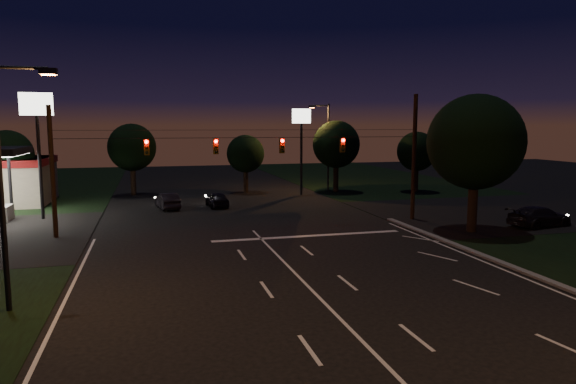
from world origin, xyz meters
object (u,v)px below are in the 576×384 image
object	(u,v)px
car_oncoming_b	(167,201)
car_cross	(539,216)
car_oncoming_a	(217,199)
tree_right_near	(474,143)
utility_pole_right	(412,219)

from	to	relation	value
car_oncoming_b	car_cross	bearing A→B (deg)	139.10
car_oncoming_a	car_cross	distance (m)	24.45
tree_right_near	car_cross	size ratio (longest dim) A/B	1.84
utility_pole_right	car_oncoming_a	bearing A→B (deg)	143.94
car_oncoming_a	car_cross	world-z (taller)	car_cross
utility_pole_right	car_oncoming_a	xyz separation A→B (m)	(-13.00, 9.47, 0.63)
car_oncoming_a	car_oncoming_b	world-z (taller)	car_oncoming_b
tree_right_near	car_oncoming_b	distance (m)	24.05
car_cross	utility_pole_right	bearing A→B (deg)	45.66
tree_right_near	car_oncoming_b	world-z (taller)	tree_right_near
tree_right_near	car_cross	bearing A→B (deg)	1.66
car_oncoming_b	car_oncoming_a	bearing A→B (deg)	168.18
utility_pole_right	car_oncoming_a	distance (m)	16.09
car_oncoming_a	utility_pole_right	bearing A→B (deg)	139.48
tree_right_near	car_oncoming_a	distance (m)	21.00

